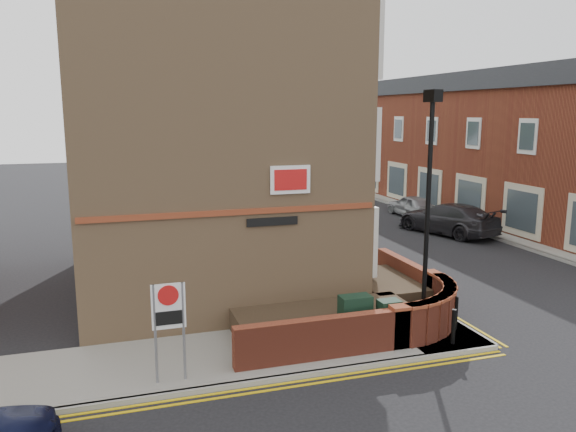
# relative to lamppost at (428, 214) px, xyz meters

# --- Properties ---
(ground) EXTENTS (120.00, 120.00, 0.00)m
(ground) POSITION_rel_lamppost_xyz_m (-1.60, -1.20, -3.34)
(ground) COLOR black
(ground) RESTS_ON ground
(pavement_corner) EXTENTS (13.00, 3.00, 0.12)m
(pavement_corner) POSITION_rel_lamppost_xyz_m (-5.10, 0.30, -3.28)
(pavement_corner) COLOR gray
(pavement_corner) RESTS_ON ground
(pavement_main) EXTENTS (2.00, 32.00, 0.12)m
(pavement_main) POSITION_rel_lamppost_xyz_m (0.40, 14.80, -3.28)
(pavement_main) COLOR gray
(pavement_main) RESTS_ON ground
(pavement_far) EXTENTS (4.00, 40.00, 0.12)m
(pavement_far) POSITION_rel_lamppost_xyz_m (11.40, 11.80, -3.28)
(pavement_far) COLOR gray
(pavement_far) RESTS_ON ground
(kerb_side) EXTENTS (13.00, 0.15, 0.12)m
(kerb_side) POSITION_rel_lamppost_xyz_m (-5.10, -1.20, -3.28)
(kerb_side) COLOR gray
(kerb_side) RESTS_ON ground
(kerb_main_near) EXTENTS (0.15, 32.00, 0.12)m
(kerb_main_near) POSITION_rel_lamppost_xyz_m (1.40, 14.80, -3.28)
(kerb_main_near) COLOR gray
(kerb_main_near) RESTS_ON ground
(kerb_main_far) EXTENTS (0.15, 40.00, 0.12)m
(kerb_main_far) POSITION_rel_lamppost_xyz_m (9.40, 11.80, -3.28)
(kerb_main_far) COLOR gray
(kerb_main_far) RESTS_ON ground
(yellow_lines_side) EXTENTS (13.00, 0.28, 0.01)m
(yellow_lines_side) POSITION_rel_lamppost_xyz_m (-5.10, -1.45, -3.34)
(yellow_lines_side) COLOR gold
(yellow_lines_side) RESTS_ON ground
(yellow_lines_main) EXTENTS (0.28, 32.00, 0.01)m
(yellow_lines_main) POSITION_rel_lamppost_xyz_m (1.65, 14.80, -3.34)
(yellow_lines_main) COLOR gold
(yellow_lines_main) RESTS_ON ground
(corner_building) EXTENTS (8.95, 10.40, 13.60)m
(corner_building) POSITION_rel_lamppost_xyz_m (-4.44, 6.80, 2.88)
(corner_building) COLOR #A17C56
(corner_building) RESTS_ON ground
(garden_wall) EXTENTS (6.80, 6.00, 1.20)m
(garden_wall) POSITION_rel_lamppost_xyz_m (-1.60, 1.30, -3.34)
(garden_wall) COLOR maroon
(garden_wall) RESTS_ON ground
(lamppost) EXTENTS (0.25, 0.50, 6.30)m
(lamppost) POSITION_rel_lamppost_xyz_m (0.00, 0.00, 0.00)
(lamppost) COLOR black
(lamppost) RESTS_ON pavement_corner
(utility_cabinet_large) EXTENTS (0.80, 0.45, 1.20)m
(utility_cabinet_large) POSITION_rel_lamppost_xyz_m (-1.90, 0.10, -2.62)
(utility_cabinet_large) COLOR #152F1F
(utility_cabinet_large) RESTS_ON pavement_corner
(utility_cabinet_small) EXTENTS (0.55, 0.40, 1.10)m
(utility_cabinet_small) POSITION_rel_lamppost_xyz_m (-1.10, -0.20, -2.67)
(utility_cabinet_small) COLOR #152F1F
(utility_cabinet_small) RESTS_ON pavement_corner
(bollard_near) EXTENTS (0.11, 0.11, 0.90)m
(bollard_near) POSITION_rel_lamppost_xyz_m (0.40, -0.80, -2.77)
(bollard_near) COLOR black
(bollard_near) RESTS_ON pavement_corner
(bollard_far) EXTENTS (0.11, 0.11, 0.90)m
(bollard_far) POSITION_rel_lamppost_xyz_m (1.00, -0.00, -2.77)
(bollard_far) COLOR black
(bollard_far) RESTS_ON pavement_corner
(zone_sign) EXTENTS (0.72, 0.07, 2.20)m
(zone_sign) POSITION_rel_lamppost_xyz_m (-6.60, -0.70, -1.70)
(zone_sign) COLOR slate
(zone_sign) RESTS_ON pavement_corner
(far_terrace) EXTENTS (5.40, 30.40, 8.00)m
(far_terrace) POSITION_rel_lamppost_xyz_m (12.90, 15.80, 0.70)
(far_terrace) COLOR maroon
(far_terrace) RESTS_ON ground
(far_terrace_cream) EXTENTS (5.40, 12.40, 8.00)m
(far_terrace_cream) POSITION_rel_lamppost_xyz_m (12.90, 36.80, 0.71)
(far_terrace_cream) COLOR beige
(far_terrace_cream) RESTS_ON ground
(tree_near) EXTENTS (3.64, 3.65, 6.70)m
(tree_near) POSITION_rel_lamppost_xyz_m (0.40, 12.85, 1.36)
(tree_near) COLOR #382B1E
(tree_near) RESTS_ON pavement_main
(tree_mid) EXTENTS (4.03, 4.03, 7.42)m
(tree_mid) POSITION_rel_lamppost_xyz_m (0.40, 20.85, 1.85)
(tree_mid) COLOR #382B1E
(tree_mid) RESTS_ON pavement_main
(tree_far) EXTENTS (3.81, 3.81, 7.00)m
(tree_far) POSITION_rel_lamppost_xyz_m (0.40, 28.85, 1.57)
(tree_far) COLOR #382B1E
(tree_far) RESTS_ON pavement_main
(traffic_light_assembly) EXTENTS (0.20, 0.16, 4.20)m
(traffic_light_assembly) POSITION_rel_lamppost_xyz_m (0.80, 23.80, -0.56)
(traffic_light_assembly) COLOR black
(traffic_light_assembly) RESTS_ON pavement_main
(silver_car_near) EXTENTS (2.70, 4.43, 1.38)m
(silver_car_near) POSITION_rel_lamppost_xyz_m (3.32, 14.58, -2.65)
(silver_car_near) COLOR #B1B3B9
(silver_car_near) RESTS_ON ground
(red_car_main) EXTENTS (2.96, 5.37, 1.43)m
(red_car_main) POSITION_rel_lamppost_xyz_m (2.00, 15.21, -2.63)
(red_car_main) COLOR maroon
(red_car_main) RESTS_ON ground
(grey_car_far) EXTENTS (3.65, 5.64, 1.52)m
(grey_car_far) POSITION_rel_lamppost_xyz_m (7.95, 11.05, -2.58)
(grey_car_far) COLOR #27272B
(grey_car_far) RESTS_ON ground
(silver_car_far) EXTENTS (1.50, 3.70, 1.26)m
(silver_car_far) POSITION_rel_lamppost_xyz_m (8.60, 15.65, -2.71)
(silver_car_far) COLOR gray
(silver_car_far) RESTS_ON ground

